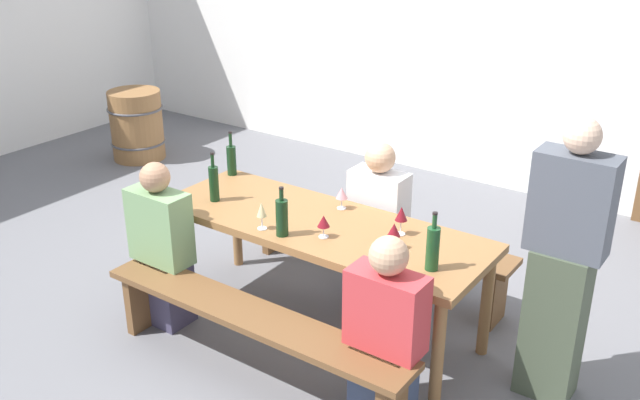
# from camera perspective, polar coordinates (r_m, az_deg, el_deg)

# --- Properties ---
(ground_plane) EXTENTS (24.00, 24.00, 0.00)m
(ground_plane) POSITION_cam_1_polar(r_m,az_deg,el_deg) (4.79, 0.00, -9.94)
(ground_plane) COLOR slate
(back_wall) EXTENTS (14.00, 0.20, 3.20)m
(back_wall) POSITION_cam_1_polar(r_m,az_deg,el_deg) (6.83, 15.53, 13.88)
(back_wall) COLOR white
(back_wall) RESTS_ON ground
(tasting_table) EXTENTS (2.16, 0.77, 0.75)m
(tasting_table) POSITION_cam_1_polar(r_m,az_deg,el_deg) (4.45, 0.00, -2.69)
(tasting_table) COLOR olive
(tasting_table) RESTS_ON ground
(bench_near) EXTENTS (2.06, 0.30, 0.45)m
(bench_near) POSITION_cam_1_polar(r_m,az_deg,el_deg) (4.14, -5.57, -10.02)
(bench_near) COLOR brown
(bench_near) RESTS_ON ground
(bench_far) EXTENTS (2.06, 0.30, 0.45)m
(bench_far) POSITION_cam_1_polar(r_m,az_deg,el_deg) (5.11, 4.45, -3.10)
(bench_far) COLOR brown
(bench_far) RESTS_ON ground
(wine_bottle_0) EXTENTS (0.07, 0.07, 0.33)m
(wine_bottle_0) POSITION_cam_1_polar(r_m,az_deg,el_deg) (5.17, -7.12, 3.26)
(wine_bottle_0) COLOR #143319
(wine_bottle_0) RESTS_ON tasting_table
(wine_bottle_1) EXTENTS (0.07, 0.07, 0.34)m
(wine_bottle_1) POSITION_cam_1_polar(r_m,az_deg,el_deg) (3.87, 9.04, -3.79)
(wine_bottle_1) COLOR #194723
(wine_bottle_1) RESTS_ON tasting_table
(wine_bottle_2) EXTENTS (0.07, 0.07, 0.34)m
(wine_bottle_2) POSITION_cam_1_polar(r_m,az_deg,el_deg) (4.73, -8.51, 1.38)
(wine_bottle_2) COLOR #143319
(wine_bottle_2) RESTS_ON tasting_table
(wine_bottle_3) EXTENTS (0.08, 0.08, 0.31)m
(wine_bottle_3) POSITION_cam_1_polar(r_m,az_deg,el_deg) (4.21, -3.08, -1.36)
(wine_bottle_3) COLOR #143319
(wine_bottle_3) RESTS_ON tasting_table
(wine_glass_0) EXTENTS (0.06, 0.06, 0.18)m
(wine_glass_0) POSITION_cam_1_polar(r_m,az_deg,el_deg) (4.30, -4.71, -0.85)
(wine_glass_0) COLOR silver
(wine_glass_0) RESTS_ON tasting_table
(wine_glass_1) EXTENTS (0.08, 0.08, 0.18)m
(wine_glass_1) POSITION_cam_1_polar(r_m,az_deg,el_deg) (4.24, 6.55, -1.17)
(wine_glass_1) COLOR silver
(wine_glass_1) RESTS_ON tasting_table
(wine_glass_2) EXTENTS (0.08, 0.08, 0.14)m
(wine_glass_2) POSITION_cam_1_polar(r_m,az_deg,el_deg) (4.19, 0.29, -1.77)
(wine_glass_2) COLOR silver
(wine_glass_2) RESTS_ON tasting_table
(wine_glass_3) EXTENTS (0.08, 0.08, 0.15)m
(wine_glass_3) POSITION_cam_1_polar(r_m,az_deg,el_deg) (4.57, 1.76, 0.50)
(wine_glass_3) COLOR silver
(wine_glass_3) RESTS_ON tasting_table
(wine_glass_4) EXTENTS (0.08, 0.08, 0.16)m
(wine_glass_4) POSITION_cam_1_polar(r_m,az_deg,el_deg) (4.07, 5.96, -2.46)
(wine_glass_4) COLOR silver
(wine_glass_4) RESTS_ON tasting_table
(seated_guest_near_0) EXTENTS (0.41, 0.24, 1.12)m
(seated_guest_near_0) POSITION_cam_1_polar(r_m,az_deg,el_deg) (4.69, -12.56, -3.92)
(seated_guest_near_0) COLOR #403B55
(seated_guest_near_0) RESTS_ON ground
(seated_guest_near_1) EXTENTS (0.41, 0.24, 1.09)m
(seated_guest_near_1) POSITION_cam_1_polar(r_m,az_deg,el_deg) (3.77, 5.26, -10.87)
(seated_guest_near_1) COLOR #374462
(seated_guest_near_1) RESTS_ON ground
(seated_guest_far_0) EXTENTS (0.39, 0.24, 1.14)m
(seated_guest_far_0) POSITION_cam_1_polar(r_m,az_deg,el_deg) (4.87, 4.66, -2.11)
(seated_guest_far_0) COLOR navy
(seated_guest_far_0) RESTS_ON ground
(standing_host) EXTENTS (0.41, 0.24, 1.63)m
(standing_host) POSITION_cam_1_polar(r_m,az_deg,el_deg) (4.01, 18.84, -5.35)
(standing_host) COLOR #414C39
(standing_host) RESTS_ON ground
(wine_barrel) EXTENTS (0.58, 0.58, 0.74)m
(wine_barrel) POSITION_cam_1_polar(r_m,az_deg,el_deg) (7.84, -14.49, 5.85)
(wine_barrel) COLOR olive
(wine_barrel) RESTS_ON ground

